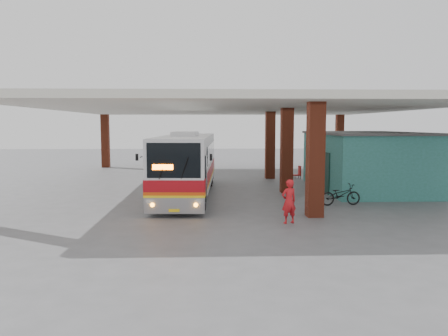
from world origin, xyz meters
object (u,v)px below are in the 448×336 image
Objects in this scene: motorcycle at (340,195)px; pedestrian at (289,201)px; coach_bus at (187,164)px; red_chair at (298,173)px.

pedestrian is at bearing 133.19° from motorcycle.
motorcycle is at bearing -20.62° from coach_bus.
motorcycle is at bearing -151.29° from pedestrian.
coach_bus is at bearing -144.74° from red_chair.
coach_bus reaches higher than red_chair.
motorcycle is 9.43m from red_chair.
pedestrian is at bearing -55.72° from coach_bus.
coach_bus reaches higher than motorcycle.
motorcycle is at bearing -98.81° from red_chair.
coach_bus is 7.45m from pedestrian.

